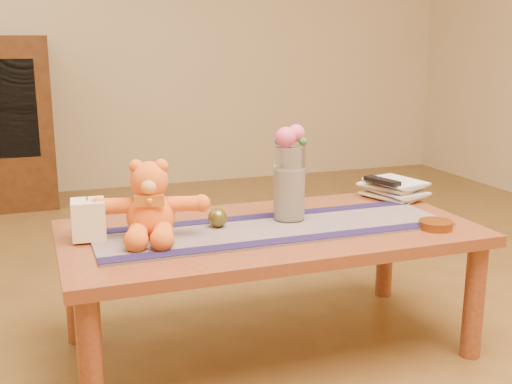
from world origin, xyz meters
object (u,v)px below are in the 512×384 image
object	(u,v)px
bronze_ball	(218,218)
tv_remote	(382,181)
book_bottom	(379,199)
pillar_candle	(88,219)
amber_dish	(436,225)
glass_vase	(289,183)
teddy_bear	(150,200)

from	to	relation	value
bronze_ball	tv_remote	world-z (taller)	tv_remote
book_bottom	pillar_candle	bearing A→B (deg)	166.76
tv_remote	amber_dish	world-z (taller)	tv_remote
pillar_candle	glass_vase	bearing A→B (deg)	-1.31
book_bottom	tv_remote	world-z (taller)	tv_remote
teddy_bear	amber_dish	bearing A→B (deg)	-0.16
bronze_ball	tv_remote	distance (m)	0.73
tv_remote	amber_dish	xyz separation A→B (m)	(-0.02, -0.38, -0.07)
teddy_bear	pillar_candle	xyz separation A→B (m)	(-0.19, 0.05, -0.06)
pillar_candle	tv_remote	world-z (taller)	pillar_candle
pillar_candle	bronze_ball	world-z (taller)	pillar_candle
teddy_bear	glass_vase	distance (m)	0.50
bronze_ball	amber_dish	distance (m)	0.74
glass_vase	amber_dish	xyz separation A→B (m)	(0.43, -0.25, -0.12)
teddy_bear	tv_remote	bearing A→B (deg)	23.04
teddy_bear	bronze_ball	xyz separation A→B (m)	(0.23, 0.03, -0.09)
amber_dish	pillar_candle	bearing A→B (deg)	166.42
glass_vase	amber_dish	size ratio (longest dim) A/B	2.26
pillar_candle	bronze_ball	size ratio (longest dim) A/B	1.92
bronze_ball	pillar_candle	bearing A→B (deg)	176.83
glass_vase	tv_remote	distance (m)	0.47
teddy_bear	book_bottom	world-z (taller)	teddy_bear
teddy_bear	pillar_candle	world-z (taller)	teddy_bear
glass_vase	amber_dish	bearing A→B (deg)	-30.42
pillar_candle	teddy_bear	bearing A→B (deg)	-14.39
bronze_ball	amber_dish	bearing A→B (deg)	-19.49
glass_vase	bronze_ball	world-z (taller)	glass_vase
bronze_ball	teddy_bear	bearing A→B (deg)	-173.66
book_bottom	tv_remote	size ratio (longest dim) A/B	1.39
teddy_bear	glass_vase	size ratio (longest dim) A/B	1.36
pillar_candle	amber_dish	world-z (taller)	pillar_candle
glass_vase	amber_dish	world-z (taller)	glass_vase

